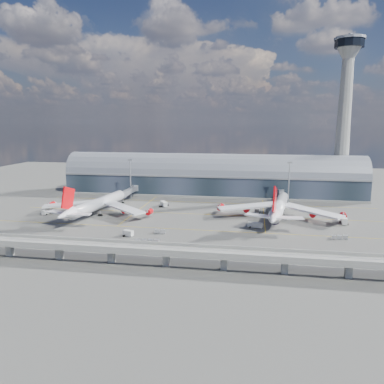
% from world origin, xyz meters
% --- Properties ---
extents(ground, '(500.00, 500.00, 0.00)m').
position_xyz_m(ground, '(0.00, 0.00, 0.00)').
color(ground, '#474744').
rests_on(ground, ground).
extents(taxi_lines, '(200.00, 80.12, 0.01)m').
position_xyz_m(taxi_lines, '(0.00, 22.11, 0.01)').
color(taxi_lines, gold).
rests_on(taxi_lines, ground).
extents(terminal, '(200.00, 30.00, 28.00)m').
position_xyz_m(terminal, '(0.00, 77.99, 11.34)').
color(terminal, '#1D2831').
rests_on(terminal, ground).
extents(control_tower, '(19.00, 19.00, 103.00)m').
position_xyz_m(control_tower, '(85.00, 83.00, 51.64)').
color(control_tower, gray).
rests_on(control_tower, ground).
extents(guideway, '(220.00, 8.50, 7.20)m').
position_xyz_m(guideway, '(-0.00, -55.00, 5.29)').
color(guideway, gray).
rests_on(guideway, ground).
extents(floodlight_mast_left, '(3.00, 0.70, 25.70)m').
position_xyz_m(floodlight_mast_left, '(-50.00, 55.00, 13.63)').
color(floodlight_mast_left, gray).
rests_on(floodlight_mast_left, ground).
extents(floodlight_mast_right, '(3.00, 0.70, 25.70)m').
position_xyz_m(floodlight_mast_right, '(50.00, 55.00, 13.63)').
color(floodlight_mast_right, gray).
rests_on(floodlight_mast_right, ground).
extents(airliner_left, '(62.81, 66.06, 20.13)m').
position_xyz_m(airliner_left, '(-53.83, 9.31, 5.75)').
color(airliner_left, white).
rests_on(airliner_left, ground).
extents(airliner_right, '(65.63, 68.65, 21.80)m').
position_xyz_m(airliner_right, '(42.27, 17.99, 5.65)').
color(airliner_right, white).
rests_on(airliner_right, ground).
extents(jet_bridge_left, '(4.40, 28.00, 7.25)m').
position_xyz_m(jet_bridge_left, '(-50.05, 53.12, 5.18)').
color(jet_bridge_left, gray).
rests_on(jet_bridge_left, ground).
extents(jet_bridge_right, '(4.40, 32.00, 7.25)m').
position_xyz_m(jet_bridge_right, '(46.03, 51.18, 5.18)').
color(jet_bridge_right, gray).
rests_on(jet_bridge_right, ground).
extents(service_truck_0, '(2.63, 6.30, 2.54)m').
position_xyz_m(service_truck_0, '(-81.15, 6.18, 1.31)').
color(service_truck_0, silver).
rests_on(service_truck_0, ground).
extents(service_truck_1, '(4.97, 3.40, 2.64)m').
position_xyz_m(service_truck_1, '(-24.43, -24.44, 1.33)').
color(service_truck_1, silver).
rests_on(service_truck_1, ground).
extents(service_truck_2, '(7.22, 3.60, 2.52)m').
position_xyz_m(service_truck_2, '(30.24, -1.86, 1.31)').
color(service_truck_2, silver).
rests_on(service_truck_2, ground).
extents(service_truck_3, '(3.24, 6.85, 3.21)m').
position_xyz_m(service_truck_3, '(73.26, 12.13, 1.64)').
color(service_truck_3, silver).
rests_on(service_truck_3, ground).
extents(service_truck_4, '(2.87, 5.07, 2.81)m').
position_xyz_m(service_truck_4, '(31.43, 27.53, 1.42)').
color(service_truck_4, silver).
rests_on(service_truck_4, ground).
extents(service_truck_5, '(5.55, 6.78, 3.12)m').
position_xyz_m(service_truck_5, '(-22.93, 34.53, 1.60)').
color(service_truck_5, silver).
rests_on(service_truck_5, ground).
extents(cargo_train_0, '(5.48, 2.42, 1.80)m').
position_xyz_m(cargo_train_0, '(-11.78, -18.16, 0.94)').
color(cargo_train_0, gray).
rests_on(cargo_train_0, ground).
extents(cargo_train_1, '(10.34, 2.89, 1.70)m').
position_xyz_m(cargo_train_1, '(-13.36, -32.89, 0.89)').
color(cargo_train_1, gray).
rests_on(cargo_train_1, ground).
extents(cargo_train_2, '(7.36, 2.96, 1.61)m').
position_xyz_m(cargo_train_2, '(65.90, -13.59, 0.84)').
color(cargo_train_2, gray).
rests_on(cargo_train_2, ground).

